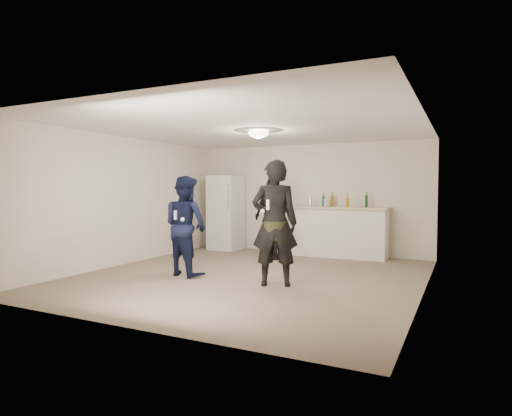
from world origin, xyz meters
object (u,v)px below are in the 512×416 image
at_px(man, 186,226).
at_px(counter, 326,232).
at_px(shaker, 310,203).
at_px(spectator, 273,218).
at_px(fridge, 226,213).
at_px(woman, 275,223).

bearing_deg(man, counter, -103.52).
height_order(shaker, spectator, spectator).
height_order(fridge, spectator, fridge).
bearing_deg(man, woman, -168.73).
xyz_separation_m(fridge, woman, (2.65, -3.08, 0.06)).
xyz_separation_m(counter, man, (-1.56, -3.09, 0.33)).
bearing_deg(shaker, spectator, -119.43).
relative_size(woman, spectator, 1.11).
height_order(fridge, woman, woman).
relative_size(fridge, shaker, 10.59).
bearing_deg(shaker, man, -111.36).
bearing_deg(spectator, counter, -112.35).
bearing_deg(fridge, man, -72.36).
bearing_deg(man, spectator, -94.47).
distance_m(counter, fridge, 2.55).
bearing_deg(woman, fridge, -71.72).
bearing_deg(spectator, woman, 135.05).
distance_m(counter, man, 3.48).
xyz_separation_m(woman, spectator, (-1.01, 2.21, -0.09)).
height_order(man, woman, woman).
xyz_separation_m(man, spectator, (0.69, 2.16, 0.02)).
height_order(fridge, shaker, fridge).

